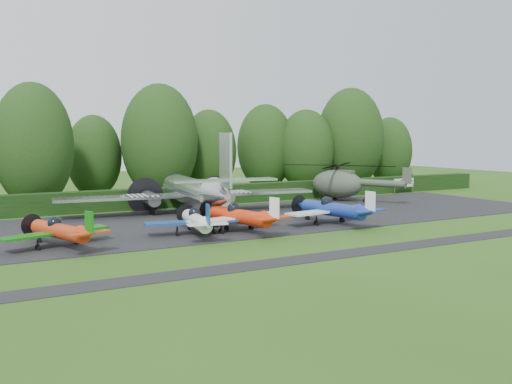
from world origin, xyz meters
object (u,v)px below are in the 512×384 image
transport_plane (195,192)px  light_plane_red (59,231)px  light_plane_white (196,220)px  light_plane_blue (332,209)px  sign_board (404,183)px  helicopter (338,181)px  light_plane_orange (239,216)px

transport_plane → light_plane_red: (-13.53, -9.57, -1.00)m
transport_plane → light_plane_white: size_ratio=3.17×
light_plane_blue → transport_plane: bearing=135.3°
light_plane_blue → sign_board: bearing=43.1°
light_plane_white → light_plane_blue: (11.76, -0.56, 0.13)m
sign_board → helicopter: bearing=-166.0°
light_plane_white → light_plane_orange: 3.41m
sign_board → light_plane_blue: bearing=-142.3°
light_plane_orange → helicopter: bearing=46.0°
sign_board → light_plane_white: bearing=-153.2°
light_plane_white → light_plane_blue: bearing=-13.7°
light_plane_red → light_plane_blue: size_ratio=0.90×
light_plane_red → light_plane_blue: bearing=16.7°
transport_plane → light_plane_blue: bearing=-60.6°
transport_plane → sign_board: transport_plane is taller
light_plane_red → helicopter: helicopter is taller
sign_board → light_plane_orange: bearing=-150.7°
light_plane_red → light_plane_orange: bearing=17.1°
light_plane_blue → helicopter: 17.02m
light_plane_blue → sign_board: 27.45m
transport_plane → light_plane_white: 10.65m
transport_plane → helicopter: 18.58m
light_plane_red → sign_board: 46.27m
light_plane_white → light_plane_orange: size_ratio=0.92×
helicopter → sign_board: (11.99, 2.26, -0.89)m
light_plane_orange → helicopter: (19.03, 12.84, 0.92)m
light_plane_white → light_plane_blue: 11.77m
transport_plane → light_plane_orange: (-0.67, -9.95, -0.90)m
helicopter → light_plane_red: bearing=-134.0°
light_plane_white → light_plane_orange: light_plane_orange is taller
light_plane_red → sign_board: bearing=37.3°
light_plane_white → light_plane_red: bearing=167.7°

